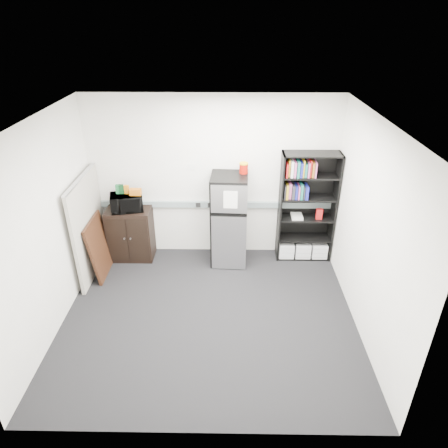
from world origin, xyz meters
name	(u,v)px	position (x,y,z in m)	size (l,w,h in m)	color
floor	(209,316)	(0.00, 0.00, 0.00)	(4.00, 4.00, 0.00)	black
wall_back	(213,179)	(0.00, 1.75, 1.35)	(4.00, 0.02, 2.70)	white
wall_right	(370,233)	(2.00, 0.00, 1.35)	(0.02, 3.50, 2.70)	white
wall_left	(47,230)	(-2.00, 0.00, 1.35)	(0.02, 3.50, 2.70)	white
ceiling	(205,122)	(0.00, 0.00, 2.70)	(4.00, 3.50, 0.02)	white
electrical_raceway	(213,204)	(0.00, 1.72, 0.90)	(3.92, 0.05, 0.10)	gray
wall_note	(191,167)	(-0.35, 1.74, 1.55)	(0.14, 0.00, 0.10)	white
bookshelf	(307,208)	(1.53, 1.57, 0.91)	(0.90, 0.34, 1.85)	black
cubicle_partition	(89,227)	(-1.90, 1.08, 0.81)	(0.06, 1.30, 1.62)	#A29C8F
cabinet	(131,234)	(-1.38, 1.50, 0.45)	(0.72, 0.48, 0.90)	black
microwave	(127,202)	(-1.38, 1.48, 1.04)	(0.50, 0.34, 0.28)	black
snack_box_a	(118,189)	(-1.50, 1.52, 1.25)	(0.07, 0.05, 0.15)	#1B6032
snack_box_b	(121,189)	(-1.45, 1.52, 1.25)	(0.07, 0.05, 0.15)	#0B3315
snack_box_c	(127,189)	(-1.36, 1.52, 1.25)	(0.07, 0.05, 0.14)	#C77212
snack_bag	(135,192)	(-1.21, 1.47, 1.23)	(0.18, 0.10, 0.10)	#BE6213
refrigerator	(229,220)	(0.27, 1.42, 0.76)	(0.60, 0.63, 1.53)	black
coffee_can	(244,167)	(0.49, 1.55, 1.62)	(0.14, 0.14, 0.19)	#9B1007
framed_poster	(99,247)	(-1.77, 1.03, 0.48)	(0.17, 0.74, 0.95)	black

